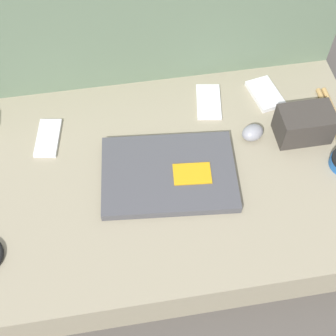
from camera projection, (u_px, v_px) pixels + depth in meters
The scene contains 9 objects.
ground_plane at pixel (168, 200), 1.25m from camera, with size 8.00×8.00×0.00m, color #4C4742.
couch_seat at pixel (168, 187), 1.20m from camera, with size 1.03×0.63×0.13m.
couch_backrest at pixel (144, 25), 1.27m from camera, with size 1.03×0.20×0.49m.
laptop at pixel (169, 174), 1.13m from camera, with size 0.34×0.25×0.03m.
computer_mouse at pixel (253, 133), 1.19m from camera, with size 0.07×0.06×0.04m.
phone_silver at pixel (48, 138), 1.20m from camera, with size 0.07×0.13×0.01m.
phone_black at pixel (265, 94), 1.28m from camera, with size 0.09×0.12×0.01m.
phone_small at pixel (209, 102), 1.26m from camera, with size 0.08×0.13×0.01m.
camera_pouch at pixel (304, 124), 1.17m from camera, with size 0.14×0.09×0.08m.
Camera 1 is at (-0.10, -0.62, 1.09)m, focal length 50.00 mm.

